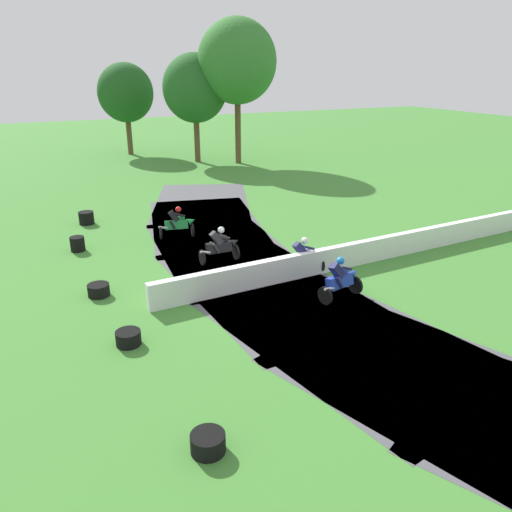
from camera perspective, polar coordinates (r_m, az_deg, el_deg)
ground_plane at (r=17.42m, az=0.73°, el=-3.36°), size 120.00×120.00×0.00m
track_asphalt at (r=17.94m, az=3.84°, el=-2.64°), size 10.20×32.95×0.01m
safety_barrier at (r=20.50m, az=15.02°, el=1.08°), size 19.72×1.36×0.90m
motorcycle_lead_green at (r=22.36m, az=-8.90°, el=3.74°), size 1.71×1.01×1.43m
motorcycle_chase_black at (r=19.33m, az=-4.07°, el=1.22°), size 1.68×0.67×1.42m
motorcycle_trailing_white at (r=18.21m, az=5.54°, el=-0.12°), size 1.68×0.74×1.43m
motorcycle_fourth_blue at (r=16.54m, az=9.69°, el=-2.59°), size 1.68×1.00×1.43m
tire_stack_near at (r=25.40m, az=-18.79°, el=4.14°), size 0.71×0.71×0.60m
tire_stack_mid_a at (r=21.79m, az=-19.70°, el=1.31°), size 0.58×0.58×0.60m
tire_stack_mid_b at (r=17.40m, az=-17.52°, el=-3.72°), size 0.72×0.72×0.40m
tire_stack_far at (r=14.27m, az=-14.36°, el=-9.04°), size 0.69×0.69×0.40m
tire_stack_extra_a at (r=10.58m, az=-5.51°, el=-20.46°), size 0.71×0.71×0.40m
tree_far_left at (r=39.05m, az=-2.17°, el=21.29°), size 5.77×5.77×10.43m
tree_mid_rise at (r=39.83m, az=-6.99°, el=18.45°), size 4.84×4.84×8.06m
tree_behind_barrier at (r=44.41m, az=-14.67°, el=17.57°), size 4.51×4.51×7.40m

